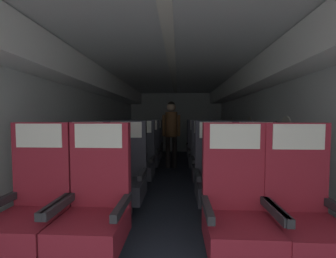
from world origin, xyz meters
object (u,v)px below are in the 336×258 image
seat_c_right_window (207,161)px  seat_d_left_window (124,152)px  seat_b_left_window (85,175)px  seat_e_left_aisle (153,146)px  seat_a_left_window (34,206)px  seat_d_right_window (200,152)px  seat_c_left_window (109,160)px  seat_d_right_aisle (224,153)px  seat_e_right_window (197,146)px  flight_attendant (171,127)px  seat_a_right_window (237,210)px  seat_b_right_aisle (258,178)px  seat_e_right_aisle (216,147)px  seat_b_right_window (216,177)px  seat_a_right_aisle (303,212)px  seat_e_left_window (133,146)px  seat_a_left_aisle (95,207)px  seat_b_left_aisle (125,175)px  seat_d_left_aisle (147,152)px  seat_c_right_aisle (237,162)px  seat_c_left_aisle (139,161)px

seat_c_right_window → seat_d_left_window: 1.86m
seat_b_left_window → seat_e_left_aisle: size_ratio=1.00×
seat_a_left_window → seat_d_right_window: size_ratio=1.00×
seat_c_left_window → seat_d_right_aisle: size_ratio=1.00×
seat_e_right_window → flight_attendant: bearing=-153.6°
seat_a_right_window → seat_d_right_aisle: size_ratio=1.00×
seat_b_left_window → seat_b_right_aisle: same height
seat_e_left_aisle → seat_e_right_aisle: 1.60m
seat_b_right_aisle → seat_d_left_window: bearing=139.0°
seat_e_right_window → seat_b_right_window: bearing=-90.0°
seat_b_left_window → seat_d_left_window: (-0.00, 1.83, 0.00)m
seat_a_right_aisle → seat_a_right_window: size_ratio=1.00×
seat_b_left_window → seat_e_left_window: (-0.01, 2.74, 0.00)m
flight_attendant → seat_a_left_aisle: bearing=98.0°
seat_b_right_aisle → seat_b_right_window: size_ratio=1.00×
seat_a_left_window → seat_e_right_aisle: bearing=59.8°
seat_b_left_window → seat_c_right_window: (1.62, 0.92, 0.00)m
seat_d_left_window → seat_b_left_aisle: bearing=-74.7°
seat_c_left_window → seat_c_right_window: 1.63m
seat_c_right_window → seat_d_left_aisle: size_ratio=1.00×
seat_b_right_aisle → seat_b_left_aisle: bearing=179.3°
seat_a_left_window → seat_c_right_aisle: bearing=40.4°
seat_b_left_window → seat_b_left_aisle: (0.49, 0.02, 0.00)m
seat_a_right_aisle → seat_e_left_window: size_ratio=1.00×
seat_a_right_aisle → seat_e_left_window: bearing=120.0°
seat_e_left_aisle → seat_d_right_aisle: bearing=-29.6°
seat_b_right_aisle → seat_d_right_aisle: same height
seat_a_right_window → seat_d_left_aisle: (-1.11, 2.71, 0.00)m
seat_e_left_window → seat_e_left_aisle: same height
seat_e_left_aisle → flight_attendant: flight_attendant is taller
seat_a_left_window → seat_a_left_aisle: 0.51m
seat_c_left_window → seat_d_right_window: (1.62, 0.90, 0.00)m
seat_a_left_aisle → seat_a_right_window: size_ratio=1.00×
seat_b_left_aisle → seat_c_right_aisle: (1.62, 0.89, 0.00)m
seat_c_right_window → seat_d_right_window: bearing=90.8°
seat_b_right_aisle → seat_d_left_window: same height
seat_c_left_window → seat_b_left_aisle: bearing=-60.5°
seat_b_left_aisle → seat_e_right_aisle: 3.14m
seat_e_left_window → seat_d_right_window: bearing=-29.8°
seat_c_left_window → seat_c_left_aisle: same height
seat_c_right_aisle → seat_d_right_aisle: same height
seat_b_left_window → seat_b_right_window: 1.61m
seat_a_right_window → seat_d_right_window: same height
seat_a_right_aisle → seat_c_left_aisle: bearing=131.2°
seat_b_right_aisle → seat_d_left_window: size_ratio=1.00×
seat_b_left_window → seat_c_right_aisle: same height
seat_b_left_window → seat_c_right_window: same height
seat_b_left_window → seat_e_right_aisle: same height
seat_d_left_aisle → seat_d_right_aisle: bearing=0.4°
seat_b_left_window → seat_d_left_aisle: 1.88m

